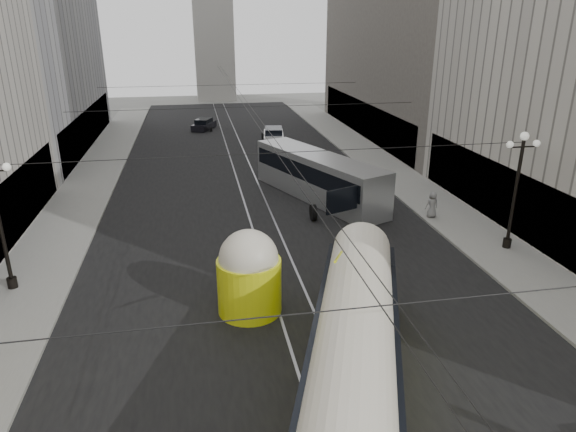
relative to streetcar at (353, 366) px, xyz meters
name	(u,v)px	position (x,y,z in m)	size (l,w,h in m)	color
road	(249,185)	(-0.50, 25.10, -1.84)	(20.00, 85.00, 0.02)	black
sidewalk_left	(93,179)	(-12.50, 28.60, -1.77)	(4.00, 72.00, 0.15)	gray
sidewalk_right	(381,165)	(11.50, 28.60, -1.77)	(4.00, 72.00, 0.15)	gray
rail_left	(239,185)	(-1.25, 25.10, -1.84)	(0.12, 85.00, 0.04)	gray
rail_right	(258,184)	(0.25, 25.10, -1.84)	(0.12, 85.00, 0.04)	gray
lamppost_right_mid	(517,184)	(12.10, 10.60, 1.90)	(1.86, 0.44, 6.37)	black
catenary	(250,110)	(-0.38, 24.09, 4.04)	(25.00, 72.00, 0.23)	black
streetcar	(353,366)	(0.00, 0.00, 0.00)	(7.63, 16.35, 3.78)	#E7F114
city_bus	(318,175)	(3.97, 20.99, -0.12)	(7.13, 12.87, 3.15)	#ACAFB2
sedan_white_far	(274,136)	(3.68, 39.38, -1.15)	(2.65, 5.07, 1.53)	white
sedan_dark_far	(204,125)	(-3.20, 47.61, -1.28)	(3.07, 4.31, 1.26)	black
pedestrian_sidewalk_right	(432,205)	(10.06, 15.70, -0.86)	(0.81, 0.50, 1.66)	gray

